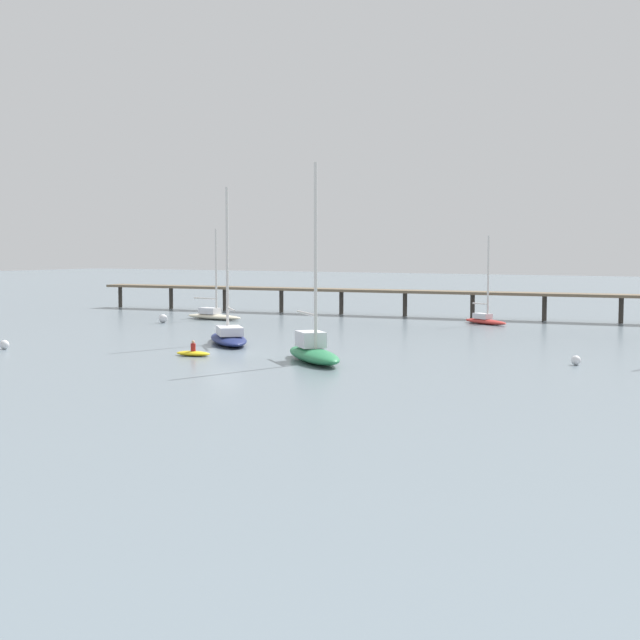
% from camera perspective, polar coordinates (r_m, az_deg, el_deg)
% --- Properties ---
extents(ground_plane, '(400.00, 400.00, 0.00)m').
position_cam_1_polar(ground_plane, '(70.75, -5.75, -1.99)').
color(ground_plane, slate).
extents(pier, '(87.92, 11.29, 7.55)m').
position_cam_1_polar(pier, '(102.64, 15.47, 1.93)').
color(pier, brown).
rests_on(pier, ground_plane).
extents(sailboat_green, '(8.05, 7.69, 13.51)m').
position_cam_1_polar(sailboat_green, '(64.90, -0.41, -1.80)').
color(sailboat_green, '#287F4C').
rests_on(sailboat_green, ground_plane).
extents(sailboat_cream, '(7.79, 2.84, 9.79)m').
position_cam_1_polar(sailboat_cream, '(103.34, -6.43, 0.37)').
color(sailboat_cream, beige).
rests_on(sailboat_cream, ground_plane).
extents(sailboat_red, '(6.05, 4.33, 8.99)m').
position_cam_1_polar(sailboat_red, '(97.94, 9.88, 0.11)').
color(sailboat_red, red).
rests_on(sailboat_red, ground_plane).
extents(sailboat_navy, '(8.48, 8.96, 12.68)m').
position_cam_1_polar(sailboat_navy, '(77.27, -5.50, -0.93)').
color(sailboat_navy, navy).
rests_on(sailboat_navy, ground_plane).
extents(dinghy_yellow, '(2.82, 1.50, 1.14)m').
position_cam_1_polar(dinghy_yellow, '(69.17, -7.62, -1.98)').
color(dinghy_yellow, yellow).
rests_on(dinghy_yellow, ground_plane).
extents(mooring_buoy_inner, '(0.65, 0.65, 0.65)m').
position_cam_1_polar(mooring_buoy_inner, '(65.46, 15.11, -2.35)').
color(mooring_buoy_inner, silver).
rests_on(mooring_buoy_inner, ground_plane).
extents(mooring_buoy_far, '(0.71, 0.71, 0.71)m').
position_cam_1_polar(mooring_buoy_far, '(76.89, -18.42, -1.41)').
color(mooring_buoy_far, silver).
rests_on(mooring_buoy_far, ground_plane).
extents(mooring_buoy_mid, '(0.89, 0.89, 0.89)m').
position_cam_1_polar(mooring_buoy_mid, '(99.45, -9.40, 0.09)').
color(mooring_buoy_mid, silver).
rests_on(mooring_buoy_mid, ground_plane).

